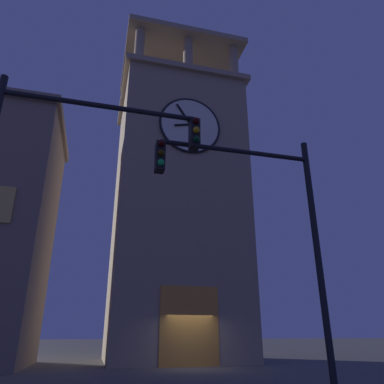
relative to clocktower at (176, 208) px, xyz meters
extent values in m
plane|color=#56544F|center=(-0.03, 4.80, -9.85)|extent=(200.00, 200.00, 0.00)
cube|color=gray|center=(0.00, -0.02, -0.60)|extent=(8.22, 8.07, 18.50)
cube|color=gray|center=(0.00, -0.02, 8.85)|extent=(8.82, 8.67, 0.40)
cylinder|color=gray|center=(-3.51, 3.41, 10.55)|extent=(0.70, 0.70, 3.00)
cylinder|color=gray|center=(0.00, 3.41, 10.55)|extent=(0.70, 0.70, 3.00)
cylinder|color=gray|center=(3.51, 3.41, 10.55)|extent=(0.70, 0.70, 3.00)
cylinder|color=gray|center=(-3.51, -3.46, 10.55)|extent=(0.70, 0.70, 3.00)
cylinder|color=gray|center=(0.00, -3.46, 10.55)|extent=(0.70, 0.70, 3.00)
cylinder|color=gray|center=(3.51, -3.46, 10.55)|extent=(0.70, 0.70, 3.00)
cube|color=gray|center=(0.00, -0.02, 12.25)|extent=(8.82, 8.67, 0.40)
cylinder|color=black|center=(0.00, -0.02, 14.02)|extent=(0.12, 0.12, 3.13)
cylinder|color=silver|center=(0.00, 4.07, 4.30)|extent=(3.91, 0.12, 3.91)
torus|color=black|center=(0.00, 4.09, 4.30)|extent=(4.07, 0.16, 4.07)
cube|color=black|center=(0.53, 4.17, 4.18)|extent=(1.08, 0.06, 0.35)
cube|color=black|center=(0.46, 4.17, 4.99)|extent=(1.02, 0.06, 1.45)
cube|color=orange|center=(0.00, 3.96, -7.85)|extent=(3.20, 0.24, 4.00)
cube|color=#E0B259|center=(9.63, 5.68, -2.53)|extent=(1.00, 0.12, 1.80)
cylinder|color=black|center=(-0.14, 16.03, -6.64)|extent=(0.16, 0.16, 6.42)
cylinder|color=black|center=(1.83, 16.03, -3.92)|extent=(3.94, 0.12, 0.12)
cube|color=black|center=(3.80, 16.03, -4.34)|extent=(0.22, 0.30, 0.75)
sphere|color=#360505|center=(3.80, 16.21, -4.07)|extent=(0.16, 0.16, 0.16)
sphere|color=#392705|center=(3.80, 16.21, -4.32)|extent=(0.16, 0.16, 0.16)
sphere|color=#18C154|center=(3.80, 16.21, -4.57)|extent=(0.16, 0.16, 0.16)
cylinder|color=black|center=(5.20, 16.44, -3.43)|extent=(4.28, 0.12, 0.12)
cube|color=black|center=(3.06, 16.44, -3.85)|extent=(0.22, 0.30, 0.75)
sphere|color=#360505|center=(3.06, 16.62, -3.58)|extent=(0.16, 0.16, 0.16)
sphere|color=orange|center=(3.06, 16.62, -3.83)|extent=(0.16, 0.16, 0.16)
sphere|color=#063316|center=(3.06, 16.62, -4.08)|extent=(0.16, 0.16, 0.16)
camera|label=1|loc=(5.03, 23.71, -8.25)|focal=33.96mm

